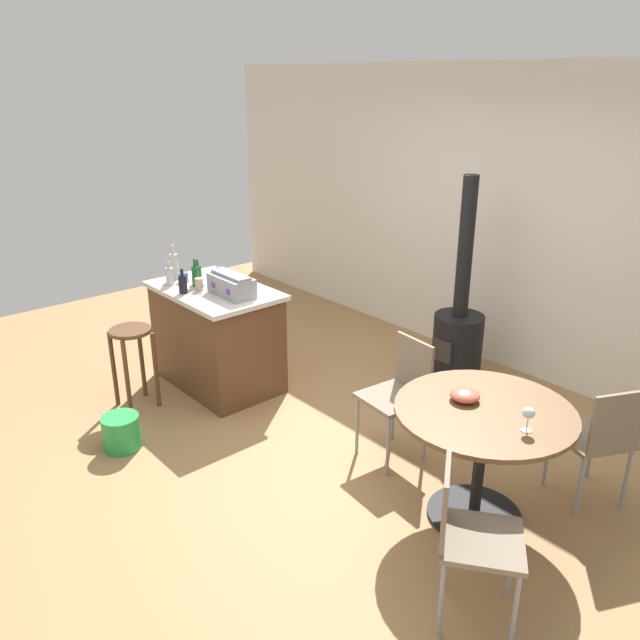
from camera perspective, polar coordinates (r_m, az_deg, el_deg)
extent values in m
plane|color=#A37A4C|center=(4.82, -0.11, -11.15)|extent=(8.80, 8.80, 0.00)
cube|color=silver|center=(5.96, 16.90, 8.37)|extent=(8.00, 0.10, 2.70)
cube|color=brown|center=(5.61, -9.22, -1.68)|extent=(1.11, 0.69, 0.85)
cube|color=beige|center=(5.46, -9.50, 2.63)|extent=(1.17, 0.75, 0.04)
cylinder|color=brown|center=(5.36, -14.55, -4.39)|extent=(0.04, 0.04, 0.66)
cylinder|color=brown|center=(5.57, -15.72, -3.53)|extent=(0.04, 0.04, 0.66)
cylinder|color=brown|center=(5.48, -18.05, -4.20)|extent=(0.04, 0.04, 0.66)
cylinder|color=brown|center=(5.27, -16.95, -5.11)|extent=(0.04, 0.04, 0.66)
cylinder|color=brown|center=(5.28, -16.70, -0.93)|extent=(0.33, 0.33, 0.03)
cylinder|color=black|center=(4.26, 13.66, -16.57)|extent=(0.58, 0.58, 0.02)
cylinder|color=black|center=(4.06, 14.10, -12.62)|extent=(0.07, 0.07, 0.73)
cylinder|color=brown|center=(3.87, 14.59, -7.94)|extent=(1.06, 1.06, 0.03)
cube|color=#7F705B|center=(4.48, 6.50, -6.98)|extent=(0.44, 0.44, 0.03)
cube|color=#7F705B|center=(4.51, 8.44, -4.06)|extent=(0.36, 0.06, 0.40)
cylinder|color=gray|center=(4.60, 9.41, -9.87)|extent=(0.02, 0.02, 0.46)
cylinder|color=gray|center=(4.81, 6.60, -8.21)|extent=(0.02, 0.02, 0.46)
cylinder|color=gray|center=(4.62, 3.36, -9.43)|extent=(0.02, 0.02, 0.46)
cylinder|color=gray|center=(4.40, 6.14, -11.25)|extent=(0.02, 0.02, 0.46)
cube|color=#7F705B|center=(3.35, 14.36, -18.62)|extent=(0.56, 0.56, 0.03)
cube|color=#7F705B|center=(3.22, 11.19, -15.63)|extent=(0.23, 0.30, 0.40)
cylinder|color=gray|center=(3.63, 11.12, -19.70)|extent=(0.02, 0.02, 0.46)
cylinder|color=gray|center=(3.37, 10.85, -23.43)|extent=(0.02, 0.02, 0.46)
cylinder|color=gray|center=(3.40, 17.11, -23.78)|extent=(0.02, 0.02, 0.46)
cylinder|color=gray|center=(3.65, 16.80, -20.04)|extent=(0.02, 0.02, 0.46)
cube|color=#7F705B|center=(4.41, 23.18, -9.59)|extent=(0.53, 0.53, 0.03)
cube|color=#7F705B|center=(4.19, 25.14, -8.42)|extent=(0.18, 0.33, 0.40)
cylinder|color=gray|center=(4.33, 22.28, -13.72)|extent=(0.02, 0.02, 0.43)
cylinder|color=gray|center=(4.52, 25.82, -12.70)|extent=(0.02, 0.02, 0.43)
cylinder|color=gray|center=(4.74, 23.19, -10.66)|extent=(0.02, 0.02, 0.43)
cylinder|color=gray|center=(4.55, 19.73, -11.51)|extent=(0.02, 0.02, 0.43)
cylinder|color=black|center=(5.91, 12.01, -4.86)|extent=(0.37, 0.37, 0.06)
cylinder|color=black|center=(5.79, 12.24, -2.14)|extent=(0.44, 0.44, 0.55)
cube|color=#2D2826|center=(5.63, 10.88, -2.74)|extent=(0.20, 0.02, 0.20)
cylinder|color=black|center=(5.51, 12.94, 6.33)|extent=(0.13, 0.13, 1.22)
cube|color=gray|center=(5.23, -7.95, 3.06)|extent=(0.43, 0.21, 0.16)
cube|color=gray|center=(5.20, -8.00, 4.04)|extent=(0.41, 0.13, 0.02)
cube|color=purple|center=(5.26, -9.60, 3.07)|extent=(0.04, 0.01, 0.04)
cube|color=purple|center=(5.09, -8.32, 2.52)|extent=(0.04, 0.01, 0.04)
cylinder|color=#B7B2AD|center=(5.59, -13.36, 3.81)|extent=(0.07, 0.07, 0.15)
cylinder|color=#B7B2AD|center=(5.56, -13.45, 4.84)|extent=(0.02, 0.02, 0.06)
cylinder|color=#194C23|center=(5.51, -11.14, 3.86)|extent=(0.06, 0.06, 0.17)
cylinder|color=#194C23|center=(5.47, -11.23, 5.07)|extent=(0.02, 0.02, 0.07)
cylinder|color=black|center=(5.36, -12.23, 3.14)|extent=(0.07, 0.07, 0.15)
cylinder|color=black|center=(5.33, -12.31, 4.20)|extent=(0.03, 0.03, 0.06)
cylinder|color=#194C23|center=(5.61, -10.91, 4.05)|extent=(0.06, 0.06, 0.15)
cylinder|color=#194C23|center=(5.58, -10.99, 5.06)|extent=(0.02, 0.02, 0.06)
cylinder|color=#B7B2AD|center=(5.74, -12.98, 4.69)|extent=(0.07, 0.07, 0.23)
cylinder|color=#B7B2AD|center=(5.70, -13.10, 6.19)|extent=(0.03, 0.03, 0.09)
cylinder|color=#4C7099|center=(5.77, -8.97, 4.32)|extent=(0.07, 0.07, 0.08)
torus|color=#4C7099|center=(5.73, -8.71, 4.25)|extent=(0.05, 0.01, 0.05)
cylinder|color=#4C7099|center=(5.66, -12.19, 3.76)|extent=(0.08, 0.08, 0.08)
torus|color=#4C7099|center=(5.61, -11.92, 3.68)|extent=(0.05, 0.01, 0.05)
cylinder|color=tan|center=(5.40, -10.81, 3.17)|extent=(0.07, 0.07, 0.11)
torus|color=tan|center=(5.36, -10.55, 3.11)|extent=(0.05, 0.01, 0.05)
cylinder|color=silver|center=(3.70, 18.06, -9.42)|extent=(0.06, 0.06, 0.00)
cylinder|color=silver|center=(3.68, 18.14, -8.85)|extent=(0.01, 0.01, 0.08)
ellipsoid|color=silver|center=(3.65, 18.26, -7.93)|extent=(0.07, 0.07, 0.06)
ellipsoid|color=#DB6651|center=(3.91, 12.90, -6.59)|extent=(0.18, 0.18, 0.07)
cylinder|color=green|center=(4.95, -17.42, -9.60)|extent=(0.27, 0.27, 0.26)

